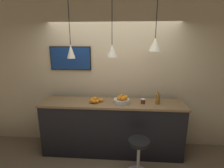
{
  "coord_description": "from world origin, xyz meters",
  "views": [
    {
      "loc": [
        0.22,
        -2.4,
        2.2
      ],
      "look_at": [
        0.0,
        0.64,
        1.4
      ],
      "focal_mm": 28.0,
      "sensor_mm": 36.0,
      "label": 1
    }
  ],
  "objects_px": {
    "juice_bottle": "(158,99)",
    "spread_jar": "(143,101)",
    "mounted_tv": "(71,58)",
    "fruit_bowl": "(122,100)",
    "bar_stool": "(138,153)"
  },
  "relations": [
    {
      "from": "juice_bottle",
      "to": "spread_jar",
      "type": "distance_m",
      "value": 0.27
    },
    {
      "from": "juice_bottle",
      "to": "spread_jar",
      "type": "relative_size",
      "value": 2.69
    },
    {
      "from": "spread_jar",
      "to": "juice_bottle",
      "type": "bearing_deg",
      "value": 0.0
    },
    {
      "from": "mounted_tv",
      "to": "fruit_bowl",
      "type": "bearing_deg",
      "value": -20.22
    },
    {
      "from": "mounted_tv",
      "to": "spread_jar",
      "type": "bearing_deg",
      "value": -14.65
    },
    {
      "from": "bar_stool",
      "to": "fruit_bowl",
      "type": "relative_size",
      "value": 2.29
    },
    {
      "from": "spread_jar",
      "to": "mounted_tv",
      "type": "height_order",
      "value": "mounted_tv"
    },
    {
      "from": "fruit_bowl",
      "to": "mounted_tv",
      "type": "distance_m",
      "value": 1.31
    },
    {
      "from": "fruit_bowl",
      "to": "juice_bottle",
      "type": "distance_m",
      "value": 0.65
    },
    {
      "from": "bar_stool",
      "to": "juice_bottle",
      "type": "height_order",
      "value": "juice_bottle"
    },
    {
      "from": "spread_jar",
      "to": "mounted_tv",
      "type": "relative_size",
      "value": 0.11
    },
    {
      "from": "fruit_bowl",
      "to": "juice_bottle",
      "type": "bearing_deg",
      "value": 0.85
    },
    {
      "from": "fruit_bowl",
      "to": "mounted_tv",
      "type": "relative_size",
      "value": 0.36
    },
    {
      "from": "bar_stool",
      "to": "mounted_tv",
      "type": "distance_m",
      "value": 2.14
    },
    {
      "from": "juice_bottle",
      "to": "spread_jar",
      "type": "bearing_deg",
      "value": 180.0
    }
  ]
}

